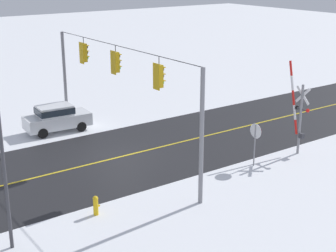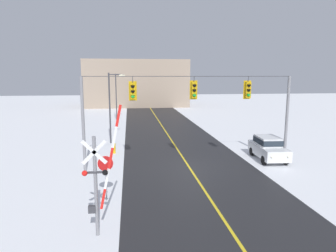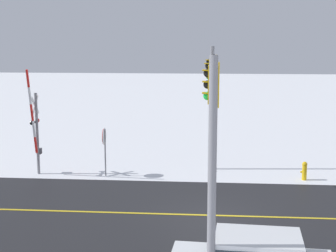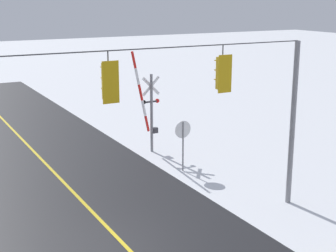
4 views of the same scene
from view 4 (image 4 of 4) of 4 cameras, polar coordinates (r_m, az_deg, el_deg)
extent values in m
plane|color=white|center=(16.92, -5.22, -12.91)|extent=(160.00, 160.00, 0.00)
cylinder|color=gray|center=(19.46, 13.82, 0.16)|extent=(0.20, 0.20, 6.20)
cylinder|color=#38383D|center=(15.13, -5.75, 8.46)|extent=(14.00, 0.04, 0.04)
cylinder|color=#38383D|center=(16.96, 6.19, 8.40)|extent=(0.04, 0.04, 0.41)
cube|color=#C6990F|center=(17.05, 6.12, 5.91)|extent=(0.34, 0.28, 1.08)
cube|color=#C6990F|center=(16.92, 6.43, 5.84)|extent=(0.52, 0.03, 1.26)
sphere|color=black|center=(17.13, 5.86, 7.04)|extent=(0.24, 0.24, 0.24)
cube|color=#C6990F|center=(17.18, 5.74, 7.35)|extent=(0.26, 0.16, 0.03)
sphere|color=black|center=(17.17, 5.83, 5.98)|extent=(0.24, 0.24, 0.24)
cube|color=#C6990F|center=(17.22, 5.71, 6.29)|extent=(0.26, 0.16, 0.03)
sphere|color=green|center=(17.22, 5.81, 4.93)|extent=(0.24, 0.24, 0.24)
cube|color=#C6990F|center=(17.27, 5.68, 5.24)|extent=(0.26, 0.16, 0.03)
cylinder|color=#38383D|center=(15.04, -6.77, 7.70)|extent=(0.04, 0.04, 0.37)
cube|color=#C6990F|center=(15.13, -6.69, 4.98)|extent=(0.34, 0.28, 1.08)
cube|color=#C6990F|center=(14.99, -6.46, 4.90)|extent=(0.52, 0.03, 1.26)
sphere|color=black|center=(15.22, -6.94, 6.25)|extent=(0.24, 0.24, 0.24)
cube|color=#C6990F|center=(15.28, -7.04, 6.59)|extent=(0.26, 0.16, 0.03)
sphere|color=black|center=(15.27, -6.90, 5.06)|extent=(0.24, 0.24, 0.24)
cube|color=#C6990F|center=(15.32, -7.01, 5.41)|extent=(0.26, 0.16, 0.03)
sphere|color=green|center=(15.33, -6.86, 3.88)|extent=(0.24, 0.24, 0.24)
cube|color=#C6990F|center=(15.38, -6.97, 4.23)|extent=(0.26, 0.16, 0.03)
cylinder|color=gray|center=(22.92, 1.70, -2.34)|extent=(0.07, 0.07, 2.30)
cylinder|color=#B71414|center=(22.73, 1.66, -0.39)|extent=(0.76, 0.03, 0.76)
cylinder|color=white|center=(22.72, 1.69, -0.40)|extent=(0.80, 0.02, 0.80)
cylinder|color=gray|center=(25.61, -1.86, 1.41)|extent=(0.14, 0.14, 4.00)
cube|color=white|center=(25.38, -1.93, 4.52)|extent=(0.98, 0.04, 0.98)
cube|color=white|center=(25.38, -1.93, 4.52)|extent=(0.98, 0.04, 0.98)
cube|color=#38383D|center=(25.52, -1.91, 2.75)|extent=(0.80, 0.06, 0.08)
sphere|color=red|center=(25.74, -1.21, 2.85)|extent=(0.22, 0.22, 0.22)
sphere|color=black|center=(25.41, -2.73, 2.69)|extent=(0.22, 0.22, 0.22)
cube|color=red|center=(25.61, -2.38, 0.28)|extent=(0.27, 0.08, 0.83)
cube|color=white|center=(25.36, -2.74, 2.02)|extent=(0.27, 0.08, 0.83)
cube|color=red|center=(25.12, -3.11, 3.79)|extent=(0.27, 0.08, 0.83)
cube|color=white|center=(24.92, -3.48, 5.59)|extent=(0.27, 0.08, 0.83)
cube|color=red|center=(24.73, -3.87, 7.43)|extent=(0.27, 0.08, 0.83)
cube|color=#38383D|center=(25.91, -1.48, -0.48)|extent=(0.28, 0.20, 0.28)
camera|label=1|loc=(29.13, 62.30, 12.10)|focal=54.54mm
camera|label=2|loc=(35.08, -12.50, 11.60)|focal=32.20mm
camera|label=3|loc=(18.79, -70.30, 1.20)|focal=54.57mm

